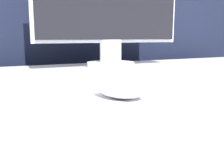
{
  "coord_description": "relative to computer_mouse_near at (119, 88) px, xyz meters",
  "views": [
    {
      "loc": [
        -0.29,
        -0.6,
        0.85
      ],
      "look_at": [
        -0.06,
        -0.12,
        0.76
      ],
      "focal_mm": 42.0,
      "sensor_mm": 36.0,
      "label": 1
    }
  ],
  "objects": [
    {
      "name": "keyboard",
      "position": [
        -0.06,
        0.22,
        -0.01
      ],
      "size": [
        0.44,
        0.17,
        0.02
      ],
      "rotation": [
        0.0,
        0.0,
        -0.1
      ],
      "color": "silver",
      "rests_on": "desk"
    },
    {
      "name": "partition_panel",
      "position": [
        0.06,
        0.82,
        -0.19
      ],
      "size": [
        5.0,
        0.03,
        1.13
      ],
      "color": "black",
      "rests_on": "ground_plane"
    },
    {
      "name": "computer_mouse_near",
      "position": [
        0.0,
        0.0,
        0.0
      ],
      "size": [
        0.11,
        0.13,
        0.04
      ],
      "rotation": [
        0.0,
        0.0,
        0.38
      ],
      "color": "silver",
      "rests_on": "desk"
    }
  ]
}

